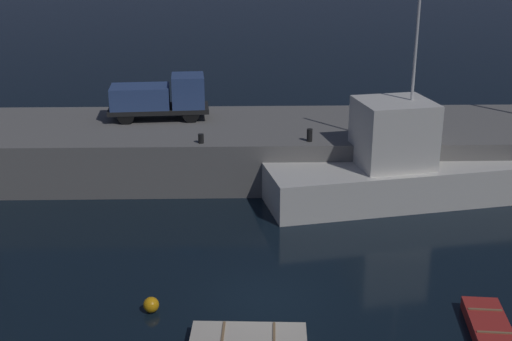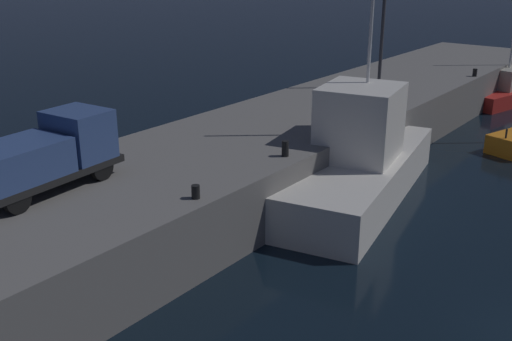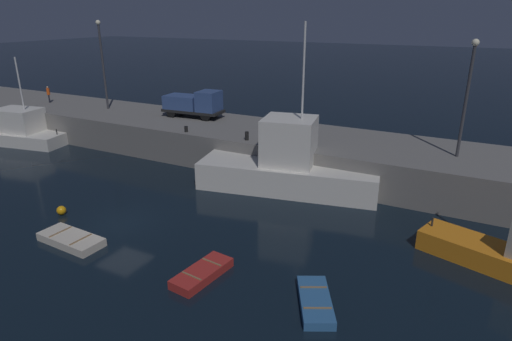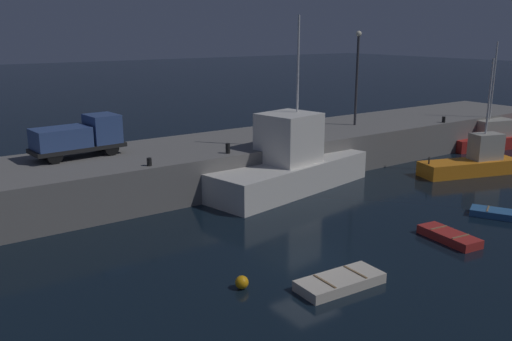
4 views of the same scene
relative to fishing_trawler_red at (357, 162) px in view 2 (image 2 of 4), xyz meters
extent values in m
cube|color=slate|center=(-6.39, 4.35, -0.27)|extent=(74.35, 7.95, 2.67)
cube|color=silver|center=(0.00, 0.00, -0.68)|extent=(12.61, 6.24, 1.85)
cube|color=silver|center=(0.01, 0.00, 1.81)|extent=(3.92, 3.72, 3.13)
cylinder|color=silver|center=(0.79, 0.16, 6.38)|extent=(0.14, 0.14, 6.01)
cylinder|color=#262626|center=(5.44, 1.07, 0.49)|extent=(0.10, 0.10, 0.50)
cylinder|color=#262626|center=(9.68, -3.54, -0.33)|extent=(0.10, 0.10, 0.50)
cube|color=#ADA899|center=(22.87, 0.11, 0.16)|extent=(4.01, 3.09, 1.44)
cylinder|color=#262626|center=(18.99, 1.11, -0.31)|extent=(0.10, 0.10, 0.50)
cylinder|color=#38383D|center=(10.08, 4.14, 4.53)|extent=(0.20, 0.20, 6.93)
cylinder|color=black|center=(-10.06, 6.53, 1.52)|extent=(0.92, 0.35, 0.90)
cylinder|color=black|center=(-9.92, 4.82, 1.52)|extent=(0.92, 0.35, 0.90)
cylinder|color=black|center=(-13.39, 4.55, 1.52)|extent=(0.92, 0.35, 0.90)
cube|color=black|center=(-11.72, 5.54, 1.64)|extent=(5.57, 2.46, 0.25)
cube|color=#334C84|center=(-10.10, 5.67, 2.62)|extent=(1.89, 2.18, 1.71)
cube|color=#334C84|center=(-12.69, 5.46, 2.35)|extent=(3.30, 2.29, 1.17)
cylinder|color=black|center=(-9.19, 1.01, 1.29)|extent=(0.28, 0.28, 0.45)
cylinder|color=black|center=(16.89, 0.75, 1.31)|extent=(0.28, 0.28, 0.48)
cylinder|color=black|center=(-3.86, 1.18, 1.38)|extent=(0.28, 0.28, 0.63)
camera|label=1|loc=(-7.27, -30.78, 10.92)|focal=47.67mm
camera|label=2|loc=(-22.51, -11.68, 8.66)|focal=42.56mm
camera|label=3|loc=(10.99, -25.69, 9.83)|focal=30.51mm
camera|label=4|loc=(-21.66, -27.04, 8.53)|focal=38.72mm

